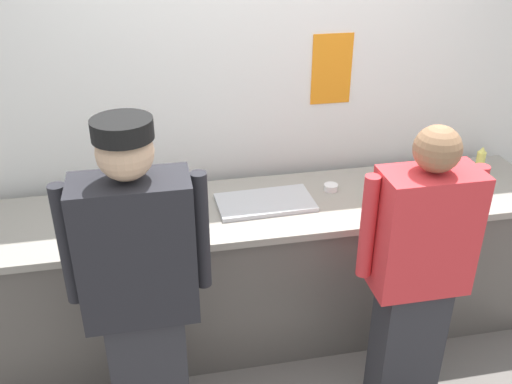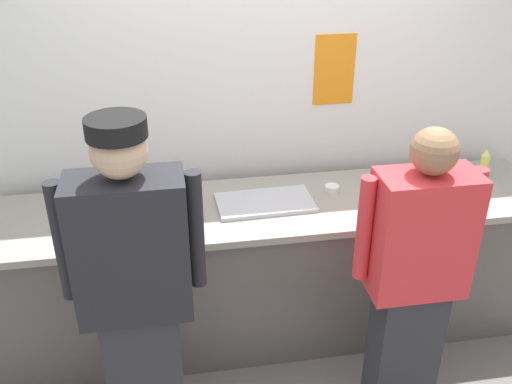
{
  "view_description": "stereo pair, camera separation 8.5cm",
  "coord_description": "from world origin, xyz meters",
  "views": [
    {
      "loc": [
        -0.62,
        -2.34,
        2.44
      ],
      "look_at": [
        -0.07,
        0.42,
        0.94
      ],
      "focal_mm": 40.38,
      "sensor_mm": 36.0,
      "label": 1
    },
    {
      "loc": [
        -0.53,
        -2.36,
        2.44
      ],
      "look_at": [
        -0.07,
        0.42,
        0.94
      ],
      "focal_mm": 40.38,
      "sensor_mm": 36.0,
      "label": 2
    }
  ],
  "objects": [
    {
      "name": "ground_plane",
      "position": [
        0.0,
        0.0,
        0.0
      ],
      "size": [
        9.0,
        9.0,
        0.0
      ],
      "primitive_type": "plane",
      "color": "slate"
    },
    {
      "name": "wall_back",
      "position": [
        0.0,
        0.84,
        1.32
      ],
      "size": [
        5.07,
        0.11,
        2.64
      ],
      "color": "white",
      "rests_on": "ground"
    },
    {
      "name": "prep_counter",
      "position": [
        0.0,
        0.37,
        0.44
      ],
      "size": [
        3.23,
        0.69,
        0.88
      ],
      "color": "#56514C",
      "rests_on": "ground"
    },
    {
      "name": "chef_near_left",
      "position": [
        -0.71,
        -0.33,
        0.91
      ],
      "size": [
        0.61,
        0.24,
        1.7
      ],
      "color": "#2D2D33",
      "rests_on": "ground"
    },
    {
      "name": "chef_center",
      "position": [
        0.56,
        -0.33,
        0.83
      ],
      "size": [
        0.58,
        0.24,
        1.57
      ],
      "color": "#2D2D33",
      "rests_on": "ground"
    },
    {
      "name": "plate_stack_front",
      "position": [
        0.75,
        0.36,
        0.91
      ],
      "size": [
        0.24,
        0.24,
        0.06
      ],
      "color": "white",
      "rests_on": "prep_counter"
    },
    {
      "name": "mixing_bowl_steel",
      "position": [
        -0.57,
        0.31,
        0.94
      ],
      "size": [
        0.37,
        0.37,
        0.11
      ],
      "primitive_type": "cylinder",
      "color": "#B7BABF",
      "rests_on": "prep_counter"
    },
    {
      "name": "sheet_tray",
      "position": [
        -0.03,
        0.37,
        0.89
      ],
      "size": [
        0.54,
        0.31,
        0.02
      ],
      "primitive_type": "cube",
      "rotation": [
        0.0,
        0.0,
        0.03
      ],
      "color": "#B7BABF",
      "rests_on": "prep_counter"
    },
    {
      "name": "squeeze_bottle_primary",
      "position": [
        0.57,
        0.19,
        0.98
      ],
      "size": [
        0.06,
        0.06,
        0.21
      ],
      "color": "#56A333",
      "rests_on": "prep_counter"
    },
    {
      "name": "squeeze_bottle_secondary",
      "position": [
        1.34,
        0.49,
        0.97
      ],
      "size": [
        0.05,
        0.05,
        0.18
      ],
      "color": "#E5E066",
      "rests_on": "prep_counter"
    },
    {
      "name": "ramekin_green_sauce",
      "position": [
        -0.76,
        0.55,
        0.9
      ],
      "size": [
        0.09,
        0.09,
        0.04
      ],
      "color": "white",
      "rests_on": "prep_counter"
    },
    {
      "name": "ramekin_yellow_sauce",
      "position": [
        0.38,
        0.46,
        0.9
      ],
      "size": [
        0.08,
        0.08,
        0.04
      ],
      "color": "white",
      "rests_on": "prep_counter"
    }
  ]
}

